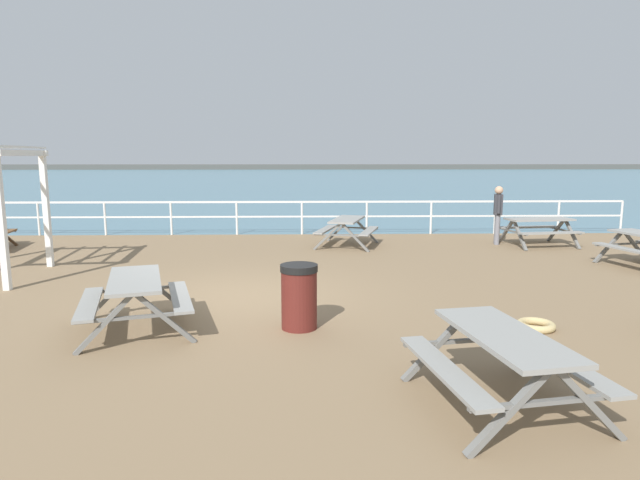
# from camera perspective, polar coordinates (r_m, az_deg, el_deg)

# --- Properties ---
(ground_plane) EXTENTS (30.00, 24.00, 0.20)m
(ground_plane) POSITION_cam_1_polar(r_m,az_deg,el_deg) (9.75, -8.35, -6.60)
(ground_plane) COLOR #846B4C
(sea_band) EXTENTS (142.00, 90.00, 0.01)m
(sea_band) POSITION_cam_1_polar(r_m,az_deg,el_deg) (62.13, -2.70, 6.62)
(sea_band) COLOR teal
(sea_band) RESTS_ON ground
(distant_shoreline) EXTENTS (142.00, 6.00, 1.80)m
(distant_shoreline) POSITION_cam_1_polar(r_m,az_deg,el_deg) (105.11, -2.27, 7.57)
(distant_shoreline) COLOR #4C4C47
(distant_shoreline) RESTS_ON ground
(seaward_railing) EXTENTS (23.07, 0.07, 1.08)m
(seaward_railing) POSITION_cam_1_polar(r_m,az_deg,el_deg) (17.20, -5.43, 3.09)
(seaward_railing) COLOR white
(seaward_railing) RESTS_ON ground
(picnic_table_near_left) EXTENTS (1.79, 2.02, 0.80)m
(picnic_table_near_left) POSITION_cam_1_polar(r_m,az_deg,el_deg) (5.70, 18.98, -11.16)
(picnic_table_near_left) COLOR gray
(picnic_table_near_left) RESTS_ON ground
(picnic_table_near_right) EXTENTS (1.95, 2.15, 0.80)m
(picnic_table_near_right) POSITION_cam_1_polar(r_m,az_deg,el_deg) (8.14, -19.12, -5.15)
(picnic_table_near_right) COLOR gray
(picnic_table_near_right) RESTS_ON ground
(picnic_table_far_right) EXTENTS (1.94, 2.15, 0.80)m
(picnic_table_far_right) POSITION_cam_1_polar(r_m,az_deg,el_deg) (14.93, 2.91, 1.57)
(picnic_table_far_right) COLOR gray
(picnic_table_far_right) RESTS_ON ground
(picnic_table_seaward) EXTENTS (1.98, 1.74, 0.80)m
(picnic_table_seaward) POSITION_cam_1_polar(r_m,az_deg,el_deg) (16.18, 22.34, 1.48)
(picnic_table_seaward) COLOR gray
(picnic_table_seaward) RESTS_ON ground
(visitor) EXTENTS (0.30, 0.51, 1.66)m
(visitor) POSITION_cam_1_polar(r_m,az_deg,el_deg) (16.01, 18.46, 2.93)
(visitor) COLOR slate
(visitor) RESTS_ON ground
(litter_bin) EXTENTS (0.55, 0.55, 0.95)m
(litter_bin) POSITION_cam_1_polar(r_m,az_deg,el_deg) (7.81, -2.24, -6.03)
(litter_bin) COLOR #591E19
(litter_bin) RESTS_ON ground
(rope_coil) EXTENTS (0.55, 0.55, 0.11)m
(rope_coil) POSITION_cam_1_polar(r_m,az_deg,el_deg) (8.49, 22.05, -8.43)
(rope_coil) COLOR tan
(rope_coil) RESTS_ON ground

